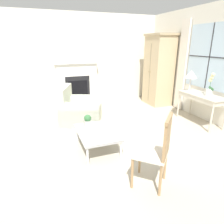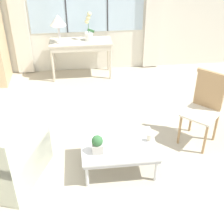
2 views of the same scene
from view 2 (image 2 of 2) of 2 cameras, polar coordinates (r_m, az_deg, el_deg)
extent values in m
plane|color=#B2A893|center=(4.22, -1.99, -9.51)|extent=(14.00, 14.00, 0.00)
cube|color=silver|center=(6.31, -4.71, 19.62)|extent=(7.20, 0.06, 2.80)
cube|color=silver|center=(6.35, -16.99, 17.29)|extent=(0.32, 0.06, 2.51)
cube|color=silver|center=(6.44, 7.68, 18.55)|extent=(0.32, 0.06, 2.51)
cube|color=beige|center=(6.18, -5.78, 12.66)|extent=(1.20, 0.49, 0.03)
cube|color=beige|center=(6.20, -5.74, 12.10)|extent=(1.15, 0.47, 0.10)
cylinder|color=beige|center=(6.15, -10.78, 8.43)|extent=(0.04, 0.04, 0.70)
cylinder|color=beige|center=(6.16, -0.28, 9.07)|extent=(0.04, 0.04, 0.70)
cylinder|color=beige|center=(6.52, -10.62, 9.92)|extent=(0.04, 0.04, 0.70)
cylinder|color=beige|center=(6.53, -0.68, 10.52)|extent=(0.04, 0.04, 0.70)
cylinder|color=silver|center=(6.12, -9.51, 12.46)|extent=(0.12, 0.12, 0.02)
cylinder|color=silver|center=(6.07, -9.66, 13.95)|extent=(0.04, 0.04, 0.31)
cone|color=white|center=(5.99, -9.89, 16.23)|extent=(0.30, 0.30, 0.19)
cylinder|color=white|center=(6.18, -4.26, 13.61)|extent=(0.15, 0.15, 0.15)
cylinder|color=#336638|center=(6.09, -4.37, 15.98)|extent=(0.01, 0.01, 0.39)
cube|color=#336638|center=(6.14, -3.88, 14.64)|extent=(0.14, 0.02, 0.09)
sphere|color=beige|center=(6.10, -4.64, 16.16)|extent=(0.08, 0.08, 0.08)
sphere|color=beige|center=(6.08, -4.41, 16.80)|extent=(0.08, 0.08, 0.08)
sphere|color=beige|center=(6.06, -4.18, 17.45)|extent=(0.08, 0.08, 0.08)
cube|color=beige|center=(4.17, -19.68, -8.38)|extent=(1.22, 1.22, 0.45)
cube|color=beige|center=(3.95, -15.25, -8.72)|extent=(0.52, 0.95, 0.59)
cube|color=beige|center=(4.48, 15.87, -0.31)|extent=(0.62, 0.62, 0.03)
cube|color=#9E7A51|center=(4.51, 17.39, 3.62)|extent=(0.32, 0.31, 0.50)
cube|color=#9E7A51|center=(4.39, 17.97, 6.69)|extent=(0.34, 0.33, 0.05)
cylinder|color=#9E7A51|center=(4.42, 16.64, -4.91)|extent=(0.04, 0.04, 0.47)
cylinder|color=#9E7A51|center=(4.52, 12.26, -3.21)|extent=(0.04, 0.04, 0.47)
cylinder|color=#9E7A51|center=(4.72, 18.43, -2.59)|extent=(0.04, 0.04, 0.47)
cylinder|color=#9E7A51|center=(4.82, 14.29, -1.05)|extent=(0.04, 0.04, 0.47)
cube|color=silver|center=(3.96, 1.26, -6.13)|extent=(0.95, 0.69, 0.03)
cube|color=#B1B3B8|center=(3.98, 1.25, -6.49)|extent=(0.93, 0.68, 0.04)
cylinder|color=silver|center=(3.83, -4.59, -11.49)|extent=(0.04, 0.04, 0.34)
cylinder|color=silver|center=(3.93, 8.04, -10.44)|extent=(0.04, 0.04, 0.34)
cylinder|color=silver|center=(4.28, -4.96, -5.92)|extent=(0.04, 0.04, 0.34)
cylinder|color=silver|center=(4.36, 6.25, -5.12)|extent=(0.04, 0.04, 0.34)
cube|color=#BCB7AD|center=(3.80, -2.67, -6.56)|extent=(0.13, 0.13, 0.12)
sphere|color=#336638|center=(3.74, -2.71, -5.28)|extent=(0.14, 0.14, 0.14)
cylinder|color=silver|center=(4.03, 6.84, -5.18)|extent=(0.09, 0.09, 0.01)
cylinder|color=beige|center=(4.00, 6.89, -4.58)|extent=(0.07, 0.07, 0.09)
cylinder|color=black|center=(3.97, 6.94, -3.97)|extent=(0.00, 0.00, 0.01)
camera|label=1|loc=(4.34, 52.40, 7.63)|focal=32.00mm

